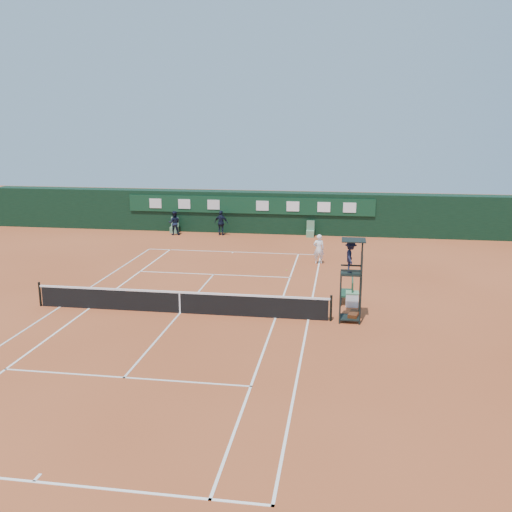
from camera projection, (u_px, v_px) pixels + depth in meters
The scene contains 14 objects.
ground at pixel (180, 313), 24.40m from camera, with size 90.00×90.00×0.00m, color #B6532B.
court_lines at pixel (180, 313), 24.40m from camera, with size 11.05×23.85×0.01m.
tennis_net at pixel (180, 302), 24.28m from camera, with size 12.90×0.10×1.10m.
back_wall at pixel (251, 212), 42.08m from camera, with size 40.00×1.65×3.00m.
linesman_chair_left at pixel (174, 229), 41.96m from camera, with size 0.55×0.50×1.15m.
linesman_chair_right at pixel (310, 232), 40.47m from camera, with size 0.55×0.50×1.15m.
umpire_chair at pixel (351, 263), 22.88m from camera, with size 0.96×0.95×3.42m.
player_bench at pixel (349, 290), 25.67m from camera, with size 0.56×1.20×1.10m.
tennis_bag at pixel (354, 316), 23.56m from camera, with size 0.37×0.85×0.32m, color black.
cooler at pixel (352, 299), 25.28m from camera, with size 0.57×0.57×0.65m.
tennis_ball at pixel (287, 270), 31.29m from camera, with size 0.07×0.07×0.07m, color #BDD832.
player at pixel (319, 249), 32.71m from camera, with size 0.63×0.41×1.72m, color white.
ball_kid_left at pixel (174, 223), 41.10m from camera, with size 0.84×0.65×1.73m, color black.
ball_kid_right at pixel (221, 223), 40.95m from camera, with size 1.05×0.44×1.79m, color black.
Camera 1 is at (6.75, -22.42, 7.99)m, focal length 40.00 mm.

